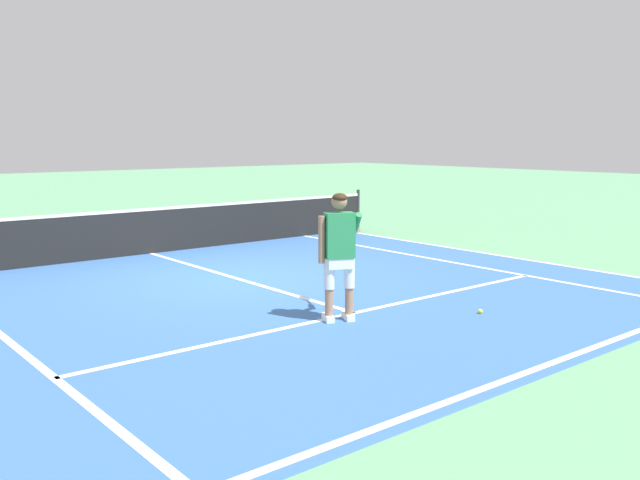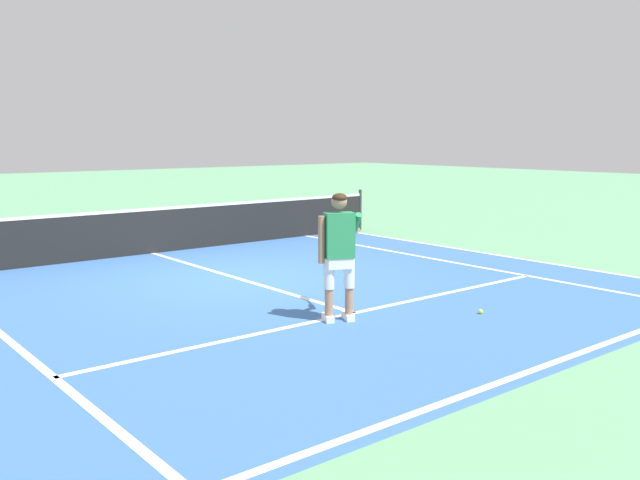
{
  "view_description": "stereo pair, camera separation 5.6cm",
  "coord_description": "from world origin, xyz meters",
  "views": [
    {
      "loc": [
        -6.23,
        -9.83,
        2.42
      ],
      "look_at": [
        -0.44,
        -2.78,
        1.05
      ],
      "focal_mm": 38.17,
      "sensor_mm": 36.0,
      "label": 1
    },
    {
      "loc": [
        -6.18,
        -9.87,
        2.42
      ],
      "look_at": [
        -0.44,
        -2.78,
        1.05
      ],
      "focal_mm": 38.17,
      "sensor_mm": 36.0,
      "label": 2
    }
  ],
  "objects": [
    {
      "name": "ground_plane",
      "position": [
        0.0,
        0.0,
        0.0
      ],
      "size": [
        80.0,
        80.0,
        0.0
      ],
      "primitive_type": "plane",
      "color": "#609E70"
    },
    {
      "name": "line_singles_right",
      "position": [
        4.12,
        -1.27,
        0.0
      ],
      "size": [
        0.1,
        9.35,
        0.01
      ],
      "primitive_type": "cube",
      "color": "white",
      "rests_on": "ground"
    },
    {
      "name": "tennis_net",
      "position": [
        0.0,
        3.4,
        0.5
      ],
      "size": [
        11.96,
        0.08,
        1.07
      ],
      "color": "#333338",
      "rests_on": "ground"
    },
    {
      "name": "line_service",
      "position": [
        0.0,
        -3.0,
        0.0
      ],
      "size": [
        8.23,
        0.1,
        0.01
      ],
      "primitive_type": "cube",
      "color": "white",
      "rests_on": "ground"
    },
    {
      "name": "line_singles_left",
      "position": [
        -4.12,
        -1.27,
        0.0
      ],
      "size": [
        0.1,
        9.35,
        0.01
      ],
      "primitive_type": "cube",
      "color": "white",
      "rests_on": "ground"
    },
    {
      "name": "line_centre_service",
      "position": [
        0.0,
        0.2,
        0.0
      ],
      "size": [
        0.1,
        6.4,
        0.01
      ],
      "primitive_type": "cube",
      "color": "white",
      "rests_on": "ground"
    },
    {
      "name": "tennis_ball_near_feet",
      "position": [
        1.34,
        -4.13,
        0.03
      ],
      "size": [
        0.07,
        0.07,
        0.07
      ],
      "primitive_type": "sphere",
      "color": "#CCE02D",
      "rests_on": "ground"
    },
    {
      "name": "tennis_player",
      "position": [
        -0.42,
        -3.16,
        0.99
      ],
      "size": [
        0.98,
        0.97,
        1.71
      ],
      "color": "white",
      "rests_on": "ground"
    },
    {
      "name": "line_doubles_right",
      "position": [
        5.49,
        -1.27,
        0.0
      ],
      "size": [
        0.1,
        9.35,
        0.01
      ],
      "primitive_type": "cube",
      "color": "white",
      "rests_on": "ground"
    },
    {
      "name": "court_inner_surface",
      "position": [
        0.0,
        -1.27,
        0.0
      ],
      "size": [
        10.98,
        9.75,
        0.0
      ],
      "primitive_type": "cube",
      "color": "#3866A8",
      "rests_on": "ground"
    },
    {
      "name": "line_baseline",
      "position": [
        0.0,
        -5.95,
        0.0
      ],
      "size": [
        10.98,
        0.1,
        0.01
      ],
      "primitive_type": "cube",
      "color": "white",
      "rests_on": "ground"
    }
  ]
}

